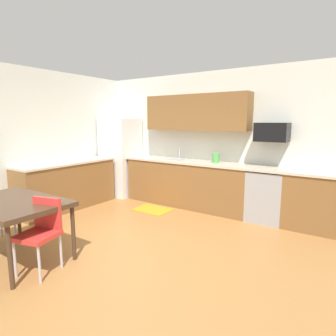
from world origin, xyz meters
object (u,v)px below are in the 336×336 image
(kettle, at_px, (216,158))
(dining_table, at_px, (13,205))
(chair_near_table, at_px, (41,229))
(refrigerator, at_px, (121,157))
(microwave, at_px, (272,132))
(oven_range, at_px, (267,195))

(kettle, bearing_deg, dining_table, -110.32)
(kettle, bearing_deg, chair_near_table, -101.48)
(refrigerator, distance_m, microwave, 3.45)
(refrigerator, distance_m, oven_range, 3.41)
(dining_table, bearing_deg, oven_range, 55.44)
(oven_range, distance_m, chair_near_table, 3.62)
(refrigerator, bearing_deg, kettle, 3.14)
(refrigerator, relative_size, chair_near_table, 2.10)
(dining_table, height_order, kettle, kettle)
(refrigerator, bearing_deg, microwave, 3.05)
(refrigerator, height_order, chair_near_table, refrigerator)
(refrigerator, height_order, dining_table, refrigerator)
(dining_table, distance_m, chair_near_table, 0.59)
(refrigerator, xyz_separation_m, microwave, (3.38, 0.18, 0.65))
(dining_table, relative_size, kettle, 7.00)
(refrigerator, xyz_separation_m, chair_near_table, (1.71, -3.13, -0.39))
(oven_range, bearing_deg, chair_near_table, -117.55)
(microwave, bearing_deg, dining_table, -123.75)
(oven_range, relative_size, kettle, 4.55)
(microwave, distance_m, chair_near_table, 3.85)
(oven_range, bearing_deg, dining_table, -124.56)
(refrigerator, bearing_deg, oven_range, 1.35)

